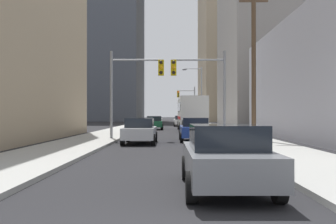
# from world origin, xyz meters

# --- Properties ---
(sidewalk_left) EXTENTS (3.65, 160.00, 0.15)m
(sidewalk_left) POSITION_xyz_m (-5.02, 50.00, 0.07)
(sidewalk_left) COLOR #9E9E99
(sidewalk_left) RESTS_ON ground
(sidewalk_right) EXTENTS (3.65, 160.00, 0.15)m
(sidewalk_right) POSITION_xyz_m (5.02, 50.00, 0.07)
(sidewalk_right) COLOR #9E9E99
(sidewalk_right) RESTS_ON ground
(city_bus) EXTENTS (2.67, 11.52, 3.40)m
(city_bus) POSITION_xyz_m (2.25, 34.55, 1.93)
(city_bus) COLOR silver
(city_bus) RESTS_ON ground
(sedan_grey) EXTENTS (1.95, 4.22, 1.52)m
(sedan_grey) POSITION_xyz_m (1.53, 4.60, 0.77)
(sedan_grey) COLOR slate
(sedan_grey) RESTS_ON ground
(sedan_blue) EXTENTS (1.95, 4.21, 1.52)m
(sedan_blue) POSITION_xyz_m (1.74, 20.01, 0.77)
(sedan_blue) COLOR navy
(sedan_blue) RESTS_ON ground
(sedan_silver) EXTENTS (1.95, 4.20, 1.52)m
(sedan_silver) POSITION_xyz_m (-1.63, 18.04, 0.77)
(sedan_silver) COLOR #B7BABF
(sedan_silver) RESTS_ON ground
(sedan_green) EXTENTS (1.95, 4.24, 1.52)m
(sedan_green) POSITION_xyz_m (-1.72, 37.98, 0.77)
(sedan_green) COLOR #195938
(sedan_green) RESTS_ON ground
(sedan_white) EXTENTS (1.95, 4.24, 1.52)m
(sedan_white) POSITION_xyz_m (1.49, 48.90, 0.77)
(sedan_white) COLOR white
(sedan_white) RESTS_ON ground
(traffic_signal_near_left) EXTENTS (3.63, 0.44, 6.00)m
(traffic_signal_near_left) POSITION_xyz_m (-2.27, 20.93, 4.04)
(traffic_signal_near_left) COLOR gray
(traffic_signal_near_left) RESTS_ON ground
(traffic_signal_near_right) EXTENTS (3.70, 0.44, 6.00)m
(traffic_signal_near_right) POSITION_xyz_m (2.23, 20.93, 4.04)
(traffic_signal_near_right) COLOR gray
(traffic_signal_near_right) RESTS_ON ground
(traffic_signal_far_right) EXTENTS (2.83, 0.44, 6.00)m
(traffic_signal_far_right) POSITION_xyz_m (2.64, 54.08, 3.99)
(traffic_signal_far_right) COLOR gray
(traffic_signal_far_right) RESTS_ON ground
(utility_pole_right) EXTENTS (2.20, 0.28, 10.23)m
(utility_pole_right) POSITION_xyz_m (5.39, 19.24, 5.39)
(utility_pole_right) COLOR brown
(utility_pole_right) RESTS_ON ground
(street_lamp_right) EXTENTS (2.46, 0.32, 7.50)m
(street_lamp_right) POSITION_xyz_m (3.51, 41.52, 4.55)
(street_lamp_right) COLOR gray
(street_lamp_right) RESTS_ON ground
(building_right_mid_block) EXTENTS (16.44, 19.81, 21.32)m
(building_right_mid_block) POSITION_xyz_m (16.29, 50.28, 10.66)
(building_right_mid_block) COLOR gray
(building_right_mid_block) RESTS_ON ground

